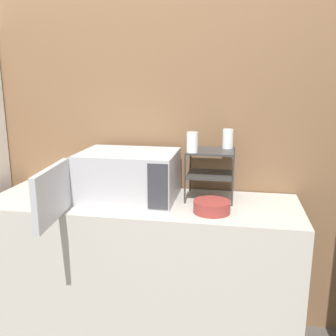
% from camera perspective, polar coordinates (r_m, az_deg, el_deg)
% --- Properties ---
extents(wall_back, '(8.00, 0.06, 2.60)m').
position_cam_1_polar(wall_back, '(2.46, -2.22, 5.79)').
color(wall_back, brown).
rests_on(wall_back, ground_plane).
extents(counter, '(1.84, 0.60, 0.92)m').
position_cam_1_polar(counter, '(2.41, -3.86, -15.52)').
color(counter, '#B7B2A8').
rests_on(counter, ground_plane).
extents(microwave, '(0.59, 0.85, 0.28)m').
position_cam_1_polar(microwave, '(2.22, -6.49, -1.25)').
color(microwave, '#ADADB2').
rests_on(microwave, counter).
extents(dish_rack, '(0.28, 0.25, 0.29)m').
position_cam_1_polar(dish_rack, '(2.22, 6.49, 0.65)').
color(dish_rack, '#333333').
rests_on(dish_rack, counter).
extents(glass_front_left, '(0.06, 0.06, 0.12)m').
position_cam_1_polar(glass_front_left, '(2.12, 3.72, 3.93)').
color(glass_front_left, silver).
rests_on(glass_front_left, dish_rack).
extents(glass_back_right, '(0.06, 0.06, 0.12)m').
position_cam_1_polar(glass_back_right, '(2.27, 9.10, 4.43)').
color(glass_back_right, silver).
rests_on(glass_back_right, dish_rack).
extents(bowl, '(0.20, 0.20, 0.06)m').
position_cam_1_polar(bowl, '(2.03, 6.68, -5.90)').
color(bowl, maroon).
rests_on(bowl, counter).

